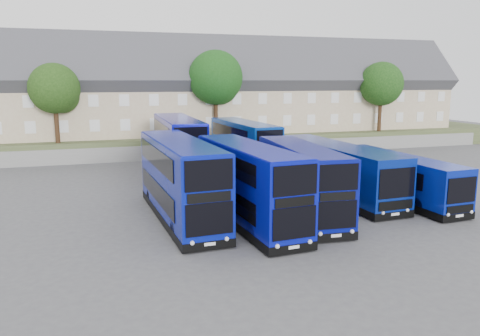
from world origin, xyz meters
name	(u,v)px	position (x,y,z in m)	size (l,w,h in m)	color
ground	(294,224)	(0.00, 0.00, 0.00)	(120.00, 120.00, 0.00)	#4A4A4F
retaining_wall	(201,151)	(0.00, 24.00, 0.75)	(70.00, 0.40, 1.50)	slate
earth_bank	(184,137)	(0.00, 34.00, 1.00)	(80.00, 20.00, 2.00)	#414929
terrace_row	(214,93)	(3.00, 30.00, 6.60)	(60.00, 10.40, 11.20)	tan
dd_front_left	(180,181)	(-5.94, 2.87, 2.26)	(3.30, 11.71, 4.61)	#08169B
dd_front_mid	(248,185)	(-2.40, 1.06, 2.17)	(3.36, 11.28, 4.42)	#0910A6
dd_front_right	(301,182)	(1.10, 1.63, 2.05)	(3.23, 10.64, 4.17)	#070E86
dd_rear_left	(178,147)	(-3.75, 16.02, 2.38)	(3.01, 12.24, 4.85)	#070B91
dd_rear_right	(244,147)	(1.99, 15.60, 2.16)	(3.24, 11.21, 4.40)	navy
coach_east_a	(336,171)	(5.50, 5.35, 1.76)	(3.37, 13.26, 3.60)	navy
coach_east_b	(397,178)	(8.84, 2.98, 1.49)	(2.89, 11.26, 3.05)	#081B9C
tree_west	(56,90)	(-13.85, 25.10, 7.05)	(4.80, 4.80, 7.65)	#382314
tree_mid	(217,80)	(2.15, 25.60, 8.07)	(5.76, 5.76, 9.18)	#382314
tree_east	(382,86)	(22.15, 25.10, 7.39)	(5.12, 5.12, 8.16)	#382314
tree_far	(390,82)	(28.15, 32.10, 7.73)	(5.44, 5.44, 8.67)	#382314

